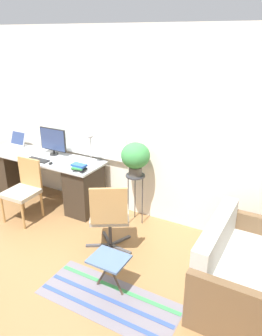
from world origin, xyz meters
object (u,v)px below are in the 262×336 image
(monitor, at_px, (53,141))
(book_stack, at_px, (79,167))
(plant_stand, at_px, (135,181))
(office_chair_swivel, at_px, (109,215))
(desk_chair_wooden, at_px, (24,188))
(folding_stool, at_px, (109,261))
(potted_plant, at_px, (135,157))
(laptop, at_px, (14,144))
(keyboard, at_px, (38,160))
(couch_loveseat, at_px, (239,272))
(mouse, at_px, (51,163))
(desk_lamp, at_px, (90,142))

(monitor, distance_m, book_stack, 0.86)
(plant_stand, bearing_deg, office_chair_swivel, -86.03)
(desk_chair_wooden, distance_m, office_chair_swivel, 1.54)
(monitor, height_order, plant_stand, monitor)
(plant_stand, distance_m, folding_stool, 1.45)
(plant_stand, distance_m, potted_plant, 0.37)
(monitor, relative_size, plant_stand, 0.67)
(desk_chair_wooden, height_order, potted_plant, potted_plant)
(laptop, height_order, book_stack, laptop)
(keyboard, height_order, couch_loveseat, couch_loveseat)
(office_chair_swivel, height_order, potted_plant, potted_plant)
(laptop, relative_size, mouse, 4.36)
(couch_loveseat, height_order, plant_stand, couch_loveseat)
(desk_lamp, bearing_deg, mouse, -152.48)
(office_chair_swivel, distance_m, folding_stool, 0.72)
(book_stack, relative_size, potted_plant, 0.46)
(mouse, bearing_deg, monitor, 124.51)
(laptop, height_order, desk_chair_wooden, laptop)
(laptop, bearing_deg, desk_lamp, -0.85)
(plant_stand, xyz_separation_m, potted_plant, (0.00, 0.00, 0.37))
(keyboard, height_order, mouse, mouse)
(keyboard, bearing_deg, desk_lamp, 17.16)
(laptop, distance_m, plant_stand, 2.35)
(laptop, relative_size, monitor, 0.67)
(office_chair_swivel, bearing_deg, potted_plant, -117.57)
(desk_chair_wooden, bearing_deg, folding_stool, -21.38)
(laptop, bearing_deg, couch_loveseat, -10.43)
(mouse, bearing_deg, laptop, 164.39)
(keyboard, relative_size, potted_plant, 0.81)
(keyboard, xyz_separation_m, desk_chair_wooden, (0.06, -0.39, -0.30))
(book_stack, distance_m, office_chair_swivel, 0.95)
(desk_lamp, distance_m, book_stack, 0.41)
(monitor, height_order, keyboard, monitor)
(book_stack, relative_size, office_chair_swivel, 0.23)
(monitor, height_order, desk_lamp, desk_lamp)
(laptop, bearing_deg, office_chair_swivel, -17.24)
(potted_plant, bearing_deg, folding_stool, -72.61)
(laptop, bearing_deg, desk_chair_wooden, -37.72)
(folding_stool, bearing_deg, plant_stand, 107.39)
(mouse, xyz_separation_m, folding_stool, (1.68, -1.04, -0.42))
(keyboard, height_order, book_stack, book_stack)
(potted_plant, bearing_deg, laptop, -179.57)
(folding_stool, bearing_deg, monitor, 144.11)
(office_chair_swivel, xyz_separation_m, folding_stool, (0.37, -0.60, -0.13))
(desk_lamp, xyz_separation_m, office_chair_swivel, (0.77, -0.72, -0.62))
(laptop, relative_size, couch_loveseat, 0.24)
(folding_stool, bearing_deg, desk_lamp, 130.87)
(mouse, height_order, couch_loveseat, mouse)
(monitor, distance_m, desk_lamp, 0.79)
(book_stack, height_order, desk_chair_wooden, desk_chair_wooden)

